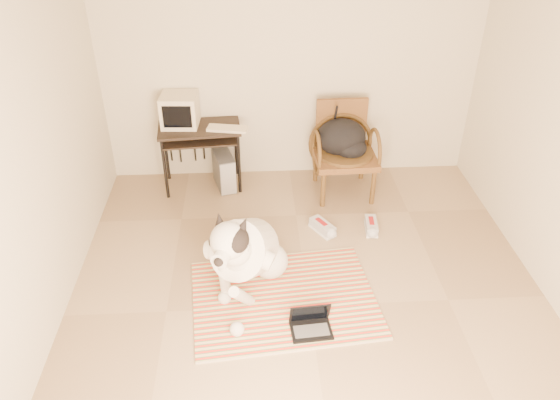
{
  "coord_description": "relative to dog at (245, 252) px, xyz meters",
  "views": [
    {
      "loc": [
        -0.43,
        -3.29,
        3.19
      ],
      "look_at": [
        -0.22,
        0.32,
        0.84
      ],
      "focal_mm": 35.0,
      "sensor_mm": 36.0,
      "label": 1
    }
  ],
  "objects": [
    {
      "name": "floor",
      "position": [
        0.51,
        -0.28,
        -0.37
      ],
      "size": [
        4.5,
        4.5,
        0.0
      ],
      "primitive_type": "plane",
      "color": "#947B5B",
      "rests_on": "ground"
    },
    {
      "name": "wall_back",
      "position": [
        0.51,
        1.97,
        0.98
      ],
      "size": [
        4.5,
        0.0,
        4.5
      ],
      "primitive_type": "plane",
      "rotation": [
        1.57,
        0.0,
        0.0
      ],
      "color": "beige",
      "rests_on": "floor"
    },
    {
      "name": "wall_left",
      "position": [
        -1.49,
        -0.28,
        0.98
      ],
      "size": [
        0.0,
        4.5,
        4.5
      ],
      "primitive_type": "plane",
      "rotation": [
        1.57,
        0.0,
        1.57
      ],
      "color": "beige",
      "rests_on": "floor"
    },
    {
      "name": "rug",
      "position": [
        0.31,
        -0.19,
        -0.36
      ],
      "size": [
        1.62,
        1.3,
        0.02
      ],
      "color": "red",
      "rests_on": "floor"
    },
    {
      "name": "dog",
      "position": [
        0.0,
        0.0,
        0.0
      ],
      "size": [
        0.69,
        1.27,
        0.93
      ],
      "color": "silver",
      "rests_on": "rug"
    },
    {
      "name": "laptop",
      "position": [
        0.5,
        -0.55,
        -0.29
      ],
      "size": [
        0.34,
        0.25,
        0.22
      ],
      "color": "black",
      "rests_on": "rug"
    },
    {
      "name": "computer_desk",
      "position": [
        -0.47,
        1.69,
        0.25
      ],
      "size": [
        0.89,
        0.55,
        0.71
      ],
      "color": "black",
      "rests_on": "floor"
    },
    {
      "name": "crt_monitor",
      "position": [
        -0.66,
        1.77,
        0.51
      ],
      "size": [
        0.39,
        0.38,
        0.33
      ],
      "color": "beige",
      "rests_on": "computer_desk"
    },
    {
      "name": "desk_keyboard",
      "position": [
        -0.17,
        1.61,
        0.36
      ],
      "size": [
        0.44,
        0.23,
        0.03
      ],
      "primitive_type": "cube",
      "rotation": [
        0.0,
        0.0,
        -0.19
      ],
      "color": "beige",
      "rests_on": "computer_desk"
    },
    {
      "name": "pc_tower",
      "position": [
        -0.23,
        1.67,
        -0.17
      ],
      "size": [
        0.27,
        0.45,
        0.39
      ],
      "color": "#49494B",
      "rests_on": "floor"
    },
    {
      "name": "rattan_chair",
      "position": [
        1.06,
        1.53,
        0.12
      ],
      "size": [
        0.66,
        0.64,
        0.97
      ],
      "color": "brown",
      "rests_on": "floor"
    },
    {
      "name": "backpack",
      "position": [
        1.03,
        1.51,
        0.26
      ],
      "size": [
        0.52,
        0.45,
        0.38
      ],
      "color": "black",
      "rests_on": "rattan_chair"
    },
    {
      "name": "sneaker_left",
      "position": [
        0.75,
        0.75,
        -0.32
      ],
      "size": [
        0.26,
        0.32,
        0.1
      ],
      "color": "silver",
      "rests_on": "floor"
    },
    {
      "name": "sneaker_right",
      "position": [
        1.23,
        0.75,
        -0.32
      ],
      "size": [
        0.14,
        0.29,
        0.1
      ],
      "color": "silver",
      "rests_on": "floor"
    }
  ]
}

